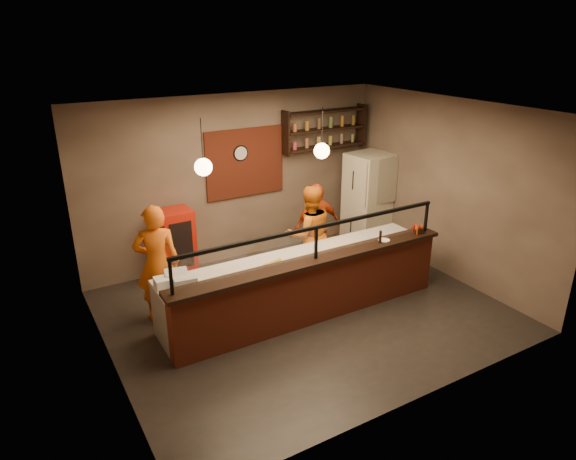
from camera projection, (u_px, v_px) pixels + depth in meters
floor at (304, 311)px, 8.32m from camera, size 6.00×6.00×0.00m
ceiling at (307, 111)px, 7.14m from camera, size 6.00×6.00×0.00m
wall_back at (236, 179)px, 9.74m from camera, size 6.00×0.00×6.00m
wall_left at (100, 261)px, 6.33m from camera, size 0.00×5.00×5.00m
wall_right at (448, 189)px, 9.14m from camera, size 0.00×5.00×5.00m
wall_front at (424, 286)px, 5.73m from camera, size 6.00×0.00×6.00m
brick_patch at (245, 163)px, 9.70m from camera, size 1.60×0.04×1.30m
service_counter at (315, 291)px, 7.90m from camera, size 4.60×0.25×1.00m
counter_ledge at (316, 260)px, 7.70m from camera, size 4.70×0.37×0.06m
worktop_cabinet at (298, 283)px, 8.33m from camera, size 4.60×0.75×0.85m
worktop at (298, 257)px, 8.16m from camera, size 4.60×0.75×0.05m
sneeze_guard at (316, 239)px, 7.58m from camera, size 4.50×0.05×0.52m
wall_shelving at (325, 129)px, 10.19m from camera, size 1.84×0.28×0.85m
wall_clock at (240, 153)px, 9.57m from camera, size 0.30×0.04×0.30m
pendant_left at (203, 167)px, 6.84m from camera, size 0.24×0.24×0.77m
pendant_right at (322, 151)px, 7.73m from camera, size 0.24×0.24×0.77m
cook_left at (157, 264)px, 7.80m from camera, size 0.79×0.65×1.88m
cook_mid at (309, 234)px, 9.04m from camera, size 0.98×0.83×1.77m
cook_right at (317, 225)px, 9.67m from camera, size 0.95×0.40×1.62m
fridge at (368, 200)px, 10.55m from camera, size 0.90×0.85×1.94m
red_cooler at (177, 245)px, 9.17m from camera, size 0.57×0.53×1.32m
pizza_dough at (342, 244)px, 8.57m from camera, size 0.68×0.68×0.01m
prep_tub_a at (165, 282)px, 7.17m from camera, size 0.29×0.23×0.14m
prep_tub_b at (176, 276)px, 7.32m from camera, size 0.37×0.32×0.16m
prep_tub_c at (185, 281)px, 7.17m from camera, size 0.35×0.29×0.16m
rolling_pin at (272, 263)px, 7.85m from camera, size 0.34×0.13×0.06m
condiment_caddy at (417, 230)px, 8.62m from camera, size 0.19×0.16×0.09m
pepper_mill at (380, 237)px, 8.22m from camera, size 0.05×0.05×0.20m
small_plate at (384, 240)px, 8.33m from camera, size 0.23×0.23×0.01m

